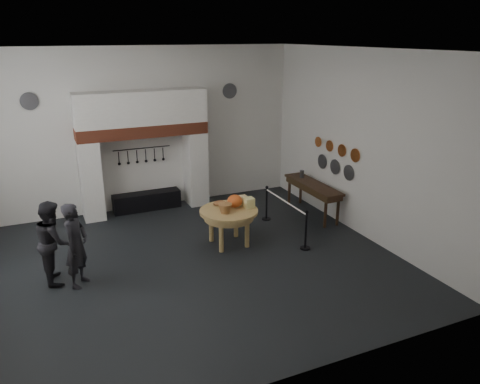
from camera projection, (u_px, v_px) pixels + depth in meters
name	position (u px, v px, depth m)	size (l,w,h in m)	color
floor	(187.00, 264.00, 10.24)	(9.00, 8.00, 0.02)	black
ceiling	(179.00, 50.00, 8.79)	(9.00, 8.00, 0.02)	silver
wall_back	(140.00, 130.00, 12.97)	(9.00, 0.02, 4.50)	silver
wall_front	(277.00, 241.00, 6.05)	(9.00, 0.02, 4.50)	silver
wall_right	(363.00, 145.00, 11.25)	(0.02, 8.00, 4.50)	silver
chimney_pier_left	(91.00, 180.00, 12.48)	(0.55, 0.70, 2.15)	silver
chimney_pier_right	(196.00, 168.00, 13.61)	(0.55, 0.70, 2.15)	silver
hearth_brick_band	(143.00, 130.00, 12.65)	(3.50, 0.72, 0.32)	#9E442B
chimney_hood	(141.00, 108.00, 12.45)	(3.50, 0.70, 0.90)	silver
iron_range	(147.00, 201.00, 13.37)	(1.90, 0.45, 0.50)	black
utensil_rail	(142.00, 148.00, 13.06)	(0.02, 0.02, 1.60)	black
work_table	(229.00, 211.00, 10.97)	(1.38, 1.38, 0.07)	tan
pumpkin	(235.00, 201.00, 11.07)	(0.36, 0.36, 0.31)	#D8561E
cheese_block_big	(249.00, 203.00, 11.07)	(0.22, 0.22, 0.24)	#F5EC93
cheese_block_small	(243.00, 200.00, 11.33)	(0.18, 0.18, 0.20)	#FEDF98
wicker_basket	(225.00, 208.00, 10.73)	(0.32, 0.32, 0.22)	olive
bread_loaf	(219.00, 203.00, 11.20)	(0.31, 0.18, 0.13)	brown
visitor_near	(76.00, 245.00, 9.15)	(0.63, 0.41, 1.73)	black
visitor_far	(53.00, 241.00, 9.35)	(0.83, 0.64, 1.70)	black
side_table	(313.00, 185.00, 12.79)	(0.55, 2.20, 0.06)	#352513
pewter_jug	(302.00, 174.00, 13.26)	(0.12, 0.12, 0.22)	#45464A
copper_pan_a	(355.00, 155.00, 11.50)	(0.34, 0.34, 0.03)	#C6662D
copper_pan_b	(342.00, 150.00, 11.98)	(0.32, 0.32, 0.03)	#C6662D
copper_pan_c	(330.00, 146.00, 12.45)	(0.30, 0.30, 0.03)	#C6662D
copper_pan_d	(318.00, 142.00, 12.93)	(0.28, 0.28, 0.03)	#C6662D
pewter_plate_left	(349.00, 173.00, 11.84)	(0.40, 0.40, 0.03)	#4C4C51
pewter_plate_mid	(335.00, 167.00, 12.36)	(0.40, 0.40, 0.03)	#4C4C51
pewter_plate_right	(322.00, 161.00, 12.87)	(0.40, 0.40, 0.03)	#4C4C51
pewter_plate_back_left	(29.00, 101.00, 11.59)	(0.44, 0.44, 0.03)	#4C4C51
pewter_plate_back_right	(230.00, 91.00, 13.67)	(0.44, 0.44, 0.03)	#4C4C51
barrier_post_near	(306.00, 231.00, 10.84)	(0.05, 0.05, 0.90)	black
barrier_post_far	(267.00, 204.00, 12.57)	(0.05, 0.05, 0.90)	black
barrier_rope	(285.00, 201.00, 11.58)	(0.04, 0.04, 2.00)	white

